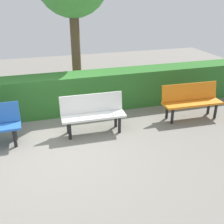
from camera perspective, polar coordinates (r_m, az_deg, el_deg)
name	(u,v)px	position (r m, az deg, el deg)	size (l,w,h in m)	color
ground_plane	(51,150)	(5.67, -12.76, -7.84)	(17.28, 17.28, 0.00)	gray
bench_orange	(191,100)	(7.00, 16.34, 2.53)	(1.50, 0.52, 0.86)	orange
bench_white	(93,112)	(6.04, -4.08, -0.02)	(1.43, 0.48, 0.86)	white
hedge_row	(86,92)	(7.22, -5.48, 4.27)	(13.28, 0.71, 1.00)	#2D6B28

